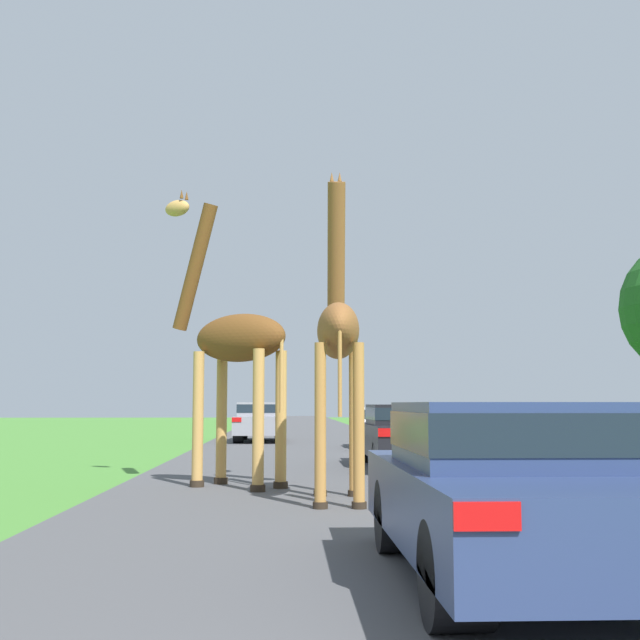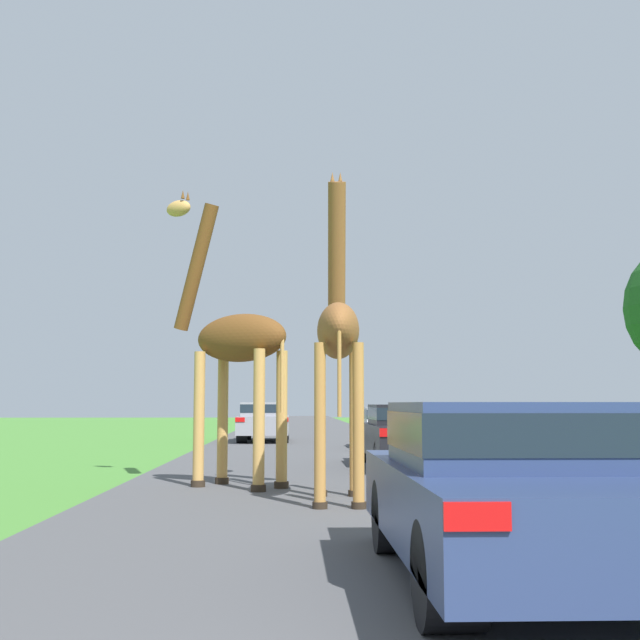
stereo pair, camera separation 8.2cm
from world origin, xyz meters
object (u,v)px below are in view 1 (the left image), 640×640
giraffe_companion (234,346)px  car_queue_left (406,433)px  giraffe_near_road (338,331)px  car_lead_maroon (519,485)px  car_far_ahead (389,426)px  car_queue_right (261,420)px

giraffe_companion → car_queue_left: (3.56, 4.15, -1.65)m
giraffe_companion → giraffe_near_road: bearing=-103.3°
giraffe_companion → car_lead_maroon: 8.01m
car_lead_maroon → car_far_ahead: (1.39, 19.03, -0.07)m
car_queue_right → car_queue_left: car_queue_right is taller
car_queue_right → car_far_ahead: size_ratio=1.12×
giraffe_companion → car_queue_left: size_ratio=1.15×
car_lead_maroon → car_queue_right: bearing=96.8°
giraffe_near_road → car_queue_right: 18.55m
car_lead_maroon → car_queue_right: size_ratio=0.99×
giraffe_near_road → car_lead_maroon: (1.09, -5.40, -1.71)m
giraffe_companion → car_far_ahead: giraffe_companion is taller
car_lead_maroon → car_queue_left: car_lead_maroon is taller
car_queue_right → car_queue_left: (3.63, -12.31, -0.04)m
giraffe_companion → car_queue_right: (-0.07, 16.46, -1.61)m
giraffe_companion → car_lead_maroon: (2.75, -7.34, -1.63)m
car_queue_right → car_far_ahead: 6.36m
giraffe_near_road → car_queue_right: giraffe_near_road is taller
giraffe_near_road → car_queue_right: bearing=97.7°
car_lead_maroon → car_queue_left: bearing=86.0°
car_lead_maroon → car_queue_left: (0.80, 11.49, -0.02)m
giraffe_companion → car_queue_right: 16.54m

